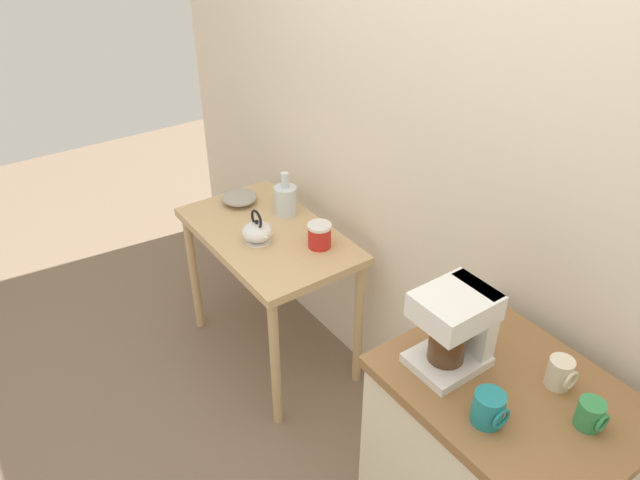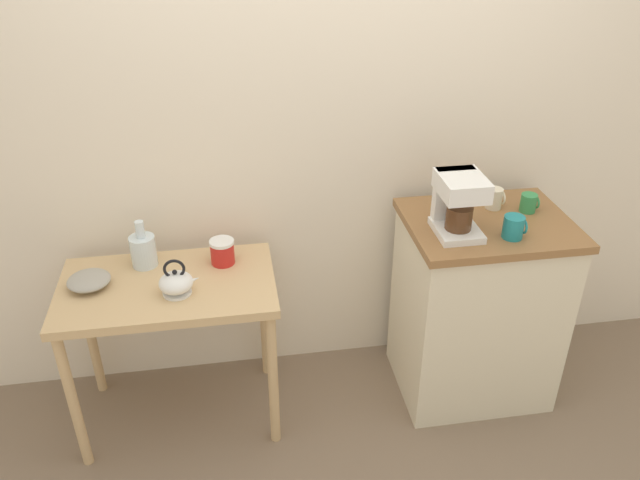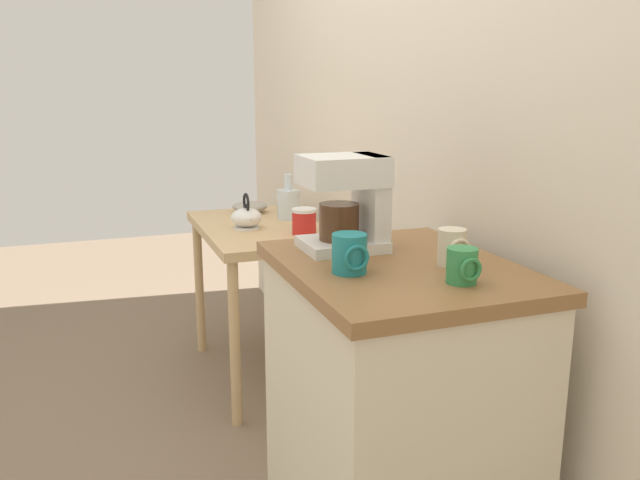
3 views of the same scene
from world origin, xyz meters
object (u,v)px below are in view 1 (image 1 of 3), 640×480
bowl_stoneware (240,198)px  mug_dark_teal (489,409)px  canister_enamel (319,235)px  mug_tall_green (591,415)px  glass_carafe_vase (286,199)px  coffee_maker (457,325)px  mug_small_cream (560,373)px  teakettle (258,232)px

bowl_stoneware → mug_dark_teal: bearing=-6.1°
canister_enamel → mug_tall_green: mug_tall_green is taller
glass_carafe_vase → mug_dark_teal: (1.53, -0.32, 0.16)m
coffee_maker → mug_dark_teal: bearing=-22.5°
canister_enamel → mug_dark_teal: (1.20, -0.29, 0.18)m
canister_enamel → mug_small_cream: (1.22, -0.02, 0.17)m
bowl_stoneware → canister_enamel: size_ratio=1.57×
coffee_maker → canister_enamel: bearing=168.6°
glass_carafe_vase → mug_small_cream: bearing=-2.1°
canister_enamel → mug_small_cream: 1.24m
bowl_stoneware → canister_enamel: canister_enamel is taller
bowl_stoneware → glass_carafe_vase: bearing=32.7°
mug_tall_green → mug_dark_teal: size_ratio=0.86×
canister_enamel → coffee_maker: size_ratio=0.43×
teakettle → bowl_stoneware: bearing=163.9°
mug_tall_green → mug_dark_teal: bearing=-128.2°
mug_tall_green → mug_small_cream: 0.15m
bowl_stoneware → coffee_maker: bearing=-3.6°
bowl_stoneware → mug_small_cream: bearing=2.6°
canister_enamel → coffee_maker: coffee_maker is taller
canister_enamel → mug_small_cream: bearing=-1.0°
teakettle → canister_enamel: bearing=47.3°
glass_carafe_vase → mug_dark_teal: mug_dark_teal is taller
mug_tall_green → mug_dark_teal: 0.27m
teakettle → mug_tall_green: 1.57m
coffee_maker → mug_dark_teal: size_ratio=2.69×
mug_tall_green → canister_enamel: bearing=176.8°
mug_tall_green → mug_small_cream: bearing=157.7°
mug_dark_teal → glass_carafe_vase: bearing=168.1°
mug_tall_green → coffee_maker: bearing=-162.7°
bowl_stoneware → mug_dark_teal: size_ratio=1.83×
mug_dark_teal → mug_tall_green: bearing=51.8°
mug_small_cream → coffee_maker: bearing=-144.5°
coffee_maker → mug_tall_green: coffee_maker is taller
bowl_stoneware → mug_tall_green: bearing=0.7°
glass_carafe_vase → mug_small_cream: size_ratio=2.29×
glass_carafe_vase → canister_enamel: bearing=-6.2°
glass_carafe_vase → coffee_maker: size_ratio=0.83×
coffee_maker → mug_small_cream: bearing=35.5°
mug_small_cream → bowl_stoneware: bearing=-177.4°
bowl_stoneware → glass_carafe_vase: glass_carafe_vase is taller
coffee_maker → mug_small_cream: coffee_maker is taller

